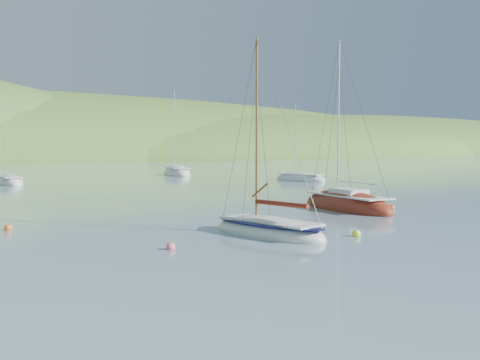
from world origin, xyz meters
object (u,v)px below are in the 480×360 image
daysailer_white (269,231)px  distant_sloop_b (177,173)px  distant_sloop_a (10,182)px  distant_sloop_d (301,180)px  sloop_red (347,206)px

daysailer_white → distant_sloop_b: (16.26, 51.54, -0.01)m
distant_sloop_a → distant_sloop_b: (23.72, 7.81, 0.04)m
distant_sloop_a → distant_sloop_d: 34.27m
sloop_red → distant_sloop_b: bearing=83.8°
distant_sloop_a → distant_sloop_b: 24.98m
distant_sloop_a → sloop_red: bearing=-69.4°
sloop_red → distant_sloop_d: (14.34, 25.56, -0.05)m
sloop_red → distant_sloop_d: sloop_red is taller
sloop_red → daysailer_white: bearing=-147.5°
daysailer_white → distant_sloop_a: daysailer_white is taller
distant_sloop_b → sloop_red: bearing=-88.0°
distant_sloop_d → distant_sloop_a: bearing=141.2°
daysailer_white → distant_sloop_d: (24.67, 31.83, -0.06)m
daysailer_white → sloop_red: sloop_red is taller
distant_sloop_d → sloop_red: bearing=-137.8°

